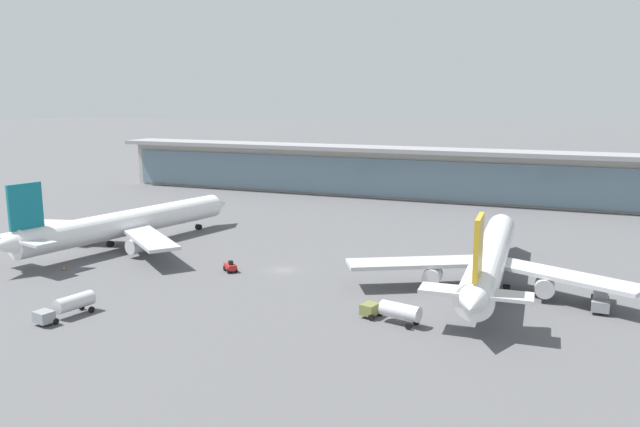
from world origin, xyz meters
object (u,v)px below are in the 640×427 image
Objects in this scene: airliner_left_stand at (124,224)px; service_truck_near_nose_olive at (393,311)px; service_truck_mid_apron_grey at (601,295)px; airliner_centre_stand at (490,258)px; service_truck_under_wing_grey at (68,305)px; safety_cone_alpha at (64,268)px; service_truck_by_tail_red at (230,267)px.

service_truck_near_nose_olive is (62.10, -21.69, -3.16)m from airliner_left_stand.
service_truck_mid_apron_grey is at bearing -2.47° from airliner_left_stand.
service_truck_under_wing_grey is at bearing -145.68° from airliner_centre_stand.
airliner_centre_stand is 82.83× the size of safety_cone_alpha.
service_truck_under_wing_grey is 1.02× the size of service_truck_mid_apron_grey.
airliner_centre_stand is at bearing 34.32° from service_truck_under_wing_grey.
service_truck_by_tail_red is at bearing 71.95° from service_truck_under_wing_grey.
service_truck_near_nose_olive is 45.01m from service_truck_under_wing_grey.
airliner_left_stand is at bearing 93.46° from safety_cone_alpha.
airliner_left_stand is 65.86m from service_truck_near_nose_olive.
airliner_left_stand and airliner_centre_stand have the same top height.
airliner_centre_stand is (72.09, -0.63, 0.00)m from airliner_left_stand.
airliner_left_stand is 82.17× the size of safety_cone_alpha.
service_truck_mid_apron_grey is 59.63m from service_truck_by_tail_red.
airliner_left_stand is at bearing 179.50° from airliner_centre_stand.
service_truck_under_wing_grey is at bearing -44.97° from safety_cone_alpha.
service_truck_mid_apron_grey is at bearing -11.05° from airliner_centre_stand.
airliner_left_stand is 6.47× the size of service_truck_near_nose_olive.
service_truck_near_nose_olive is at bearing -115.36° from airliner_centre_stand.
service_truck_mid_apron_grey is at bearing 25.39° from service_truck_under_wing_grey.
service_truck_by_tail_red reaches higher than safety_cone_alpha.
safety_cone_alpha is (-87.31, -14.17, -1.39)m from service_truck_mid_apron_grey.
airliner_centre_stand is 6.69× the size of service_truck_mid_apron_grey.
safety_cone_alpha is (-18.50, 18.48, -1.39)m from service_truck_under_wing_grey.
service_truck_near_nose_olive reaches higher than service_truck_by_tail_red.
safety_cone_alpha is (1.09, -17.98, -4.55)m from airliner_left_stand.
service_truck_near_nose_olive is 31.80m from service_truck_mid_apron_grey.
service_truck_by_tail_red is at bearing -15.23° from airliner_left_stand.
service_truck_mid_apron_grey is (16.31, -3.19, -3.16)m from airliner_centre_stand.
airliner_left_stand reaches higher than service_truck_near_nose_olive.
airliner_centre_stand is 63.64m from service_truck_under_wing_grey.
service_truck_by_tail_red is at bearing -176.10° from service_truck_mid_apron_grey.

